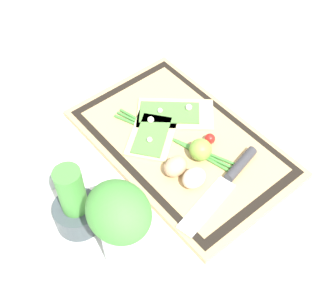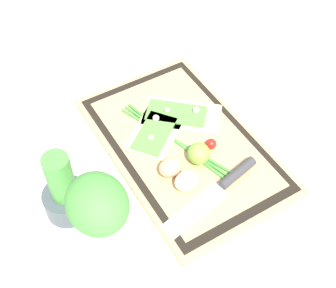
{
  "view_description": "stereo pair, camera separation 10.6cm",
  "coord_description": "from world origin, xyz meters",
  "px_view_note": "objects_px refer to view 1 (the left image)",
  "views": [
    {
      "loc": [
        -0.52,
        0.47,
        0.85
      ],
      "look_at": [
        0.0,
        0.04,
        0.04
      ],
      "focal_mm": 50.0,
      "sensor_mm": 36.0,
      "label": 1
    },
    {
      "loc": [
        -0.58,
        0.39,
        0.85
      ],
      "look_at": [
        0.0,
        0.04,
        0.04
      ],
      "focal_mm": 50.0,
      "sensor_mm": 36.0,
      "label": 2
    }
  ],
  "objects_px": {
    "pizza_slice_near": "(174,114)",
    "sauce_jar": "(39,167)",
    "egg_pink": "(194,178)",
    "egg_brown": "(176,166)",
    "herb_pot": "(76,206)",
    "pizza_slice_far": "(153,133)",
    "lime": "(202,149)",
    "cherry_tomato_red": "(210,139)",
    "herb_glass": "(120,222)",
    "knife": "(232,175)"
  },
  "relations": [
    {
      "from": "cherry_tomato_red",
      "to": "sauce_jar",
      "type": "height_order",
      "value": "sauce_jar"
    },
    {
      "from": "pizza_slice_near",
      "to": "cherry_tomato_red",
      "type": "xyz_separation_m",
      "value": [
        -0.12,
        -0.01,
        0.01
      ]
    },
    {
      "from": "sauce_jar",
      "to": "herb_glass",
      "type": "distance_m",
      "value": 0.27
    },
    {
      "from": "lime",
      "to": "herb_pot",
      "type": "xyz_separation_m",
      "value": [
        0.04,
        0.3,
        0.01
      ]
    },
    {
      "from": "egg_pink",
      "to": "sauce_jar",
      "type": "height_order",
      "value": "sauce_jar"
    },
    {
      "from": "knife",
      "to": "sauce_jar",
      "type": "xyz_separation_m",
      "value": [
        0.27,
        0.31,
        0.02
      ]
    },
    {
      "from": "herb_pot",
      "to": "lime",
      "type": "bearing_deg",
      "value": -98.37
    },
    {
      "from": "pizza_slice_far",
      "to": "knife",
      "type": "xyz_separation_m",
      "value": [
        -0.21,
        -0.05,
        0.0
      ]
    },
    {
      "from": "egg_brown",
      "to": "cherry_tomato_red",
      "type": "relative_size",
      "value": 2.22
    },
    {
      "from": "egg_brown",
      "to": "herb_pot",
      "type": "bearing_deg",
      "value": 79.57
    },
    {
      "from": "pizza_slice_far",
      "to": "herb_glass",
      "type": "relative_size",
      "value": 0.9
    },
    {
      "from": "egg_brown",
      "to": "herb_glass",
      "type": "distance_m",
      "value": 0.23
    },
    {
      "from": "herb_pot",
      "to": "herb_glass",
      "type": "relative_size",
      "value": 0.82
    },
    {
      "from": "pizza_slice_near",
      "to": "sauce_jar",
      "type": "bearing_deg",
      "value": 81.84
    },
    {
      "from": "cherry_tomato_red",
      "to": "lime",
      "type": "bearing_deg",
      "value": 112.2
    },
    {
      "from": "herb_pot",
      "to": "sauce_jar",
      "type": "height_order",
      "value": "herb_pot"
    },
    {
      "from": "egg_pink",
      "to": "sauce_jar",
      "type": "relative_size",
      "value": 0.49
    },
    {
      "from": "egg_brown",
      "to": "knife",
      "type": "bearing_deg",
      "value": -136.51
    },
    {
      "from": "sauce_jar",
      "to": "cherry_tomato_red",
      "type": "bearing_deg",
      "value": -115.75
    },
    {
      "from": "egg_brown",
      "to": "lime",
      "type": "height_order",
      "value": "lime"
    },
    {
      "from": "egg_pink",
      "to": "pizza_slice_near",
      "type": "bearing_deg",
      "value": -28.52
    },
    {
      "from": "pizza_slice_far",
      "to": "knife",
      "type": "height_order",
      "value": "pizza_slice_far"
    },
    {
      "from": "pizza_slice_far",
      "to": "sauce_jar",
      "type": "relative_size",
      "value": 1.66
    },
    {
      "from": "cherry_tomato_red",
      "to": "knife",
      "type": "bearing_deg",
      "value": 162.71
    },
    {
      "from": "pizza_slice_far",
      "to": "lime",
      "type": "distance_m",
      "value": 0.13
    },
    {
      "from": "herb_pot",
      "to": "pizza_slice_far",
      "type": "bearing_deg",
      "value": -73.32
    },
    {
      "from": "herb_glass",
      "to": "herb_pot",
      "type": "bearing_deg",
      "value": 13.65
    },
    {
      "from": "pizza_slice_near",
      "to": "egg_brown",
      "type": "distance_m",
      "value": 0.17
    },
    {
      "from": "lime",
      "to": "herb_pot",
      "type": "height_order",
      "value": "herb_pot"
    },
    {
      "from": "egg_pink",
      "to": "lime",
      "type": "relative_size",
      "value": 1.08
    },
    {
      "from": "pizza_slice_near",
      "to": "lime",
      "type": "xyz_separation_m",
      "value": [
        -0.14,
        0.04,
        0.02
      ]
    },
    {
      "from": "pizza_slice_near",
      "to": "knife",
      "type": "relative_size",
      "value": 0.78
    },
    {
      "from": "pizza_slice_near",
      "to": "egg_brown",
      "type": "relative_size",
      "value": 3.69
    },
    {
      "from": "lime",
      "to": "herb_glass",
      "type": "bearing_deg",
      "value": 105.4
    },
    {
      "from": "cherry_tomato_red",
      "to": "sauce_jar",
      "type": "xyz_separation_m",
      "value": [
        0.17,
        0.35,
        0.02
      ]
    },
    {
      "from": "egg_brown",
      "to": "sauce_jar",
      "type": "distance_m",
      "value": 0.29
    },
    {
      "from": "herb_glass",
      "to": "pizza_slice_near",
      "type": "bearing_deg",
      "value": -55.48
    },
    {
      "from": "pizza_slice_near",
      "to": "sauce_jar",
      "type": "distance_m",
      "value": 0.34
    },
    {
      "from": "pizza_slice_far",
      "to": "sauce_jar",
      "type": "bearing_deg",
      "value": 76.21
    },
    {
      "from": "herb_pot",
      "to": "sauce_jar",
      "type": "relative_size",
      "value": 1.53
    },
    {
      "from": "pizza_slice_near",
      "to": "herb_pot",
      "type": "xyz_separation_m",
      "value": [
        -0.09,
        0.34,
        0.04
      ]
    },
    {
      "from": "cherry_tomato_red",
      "to": "herb_glass",
      "type": "bearing_deg",
      "value": 106.36
    },
    {
      "from": "cherry_tomato_red",
      "to": "sauce_jar",
      "type": "bearing_deg",
      "value": 64.25
    },
    {
      "from": "sauce_jar",
      "to": "egg_pink",
      "type": "bearing_deg",
      "value": -133.83
    },
    {
      "from": "cherry_tomato_red",
      "to": "sauce_jar",
      "type": "relative_size",
      "value": 0.22
    },
    {
      "from": "pizza_slice_near",
      "to": "herb_glass",
      "type": "height_order",
      "value": "herb_glass"
    },
    {
      "from": "egg_pink",
      "to": "cherry_tomato_red",
      "type": "distance_m",
      "value": 0.12
    },
    {
      "from": "sauce_jar",
      "to": "knife",
      "type": "bearing_deg",
      "value": -130.77
    },
    {
      "from": "egg_pink",
      "to": "pizza_slice_far",
      "type": "bearing_deg",
      "value": -6.83
    },
    {
      "from": "pizza_slice_near",
      "to": "sauce_jar",
      "type": "height_order",
      "value": "sauce_jar"
    }
  ]
}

